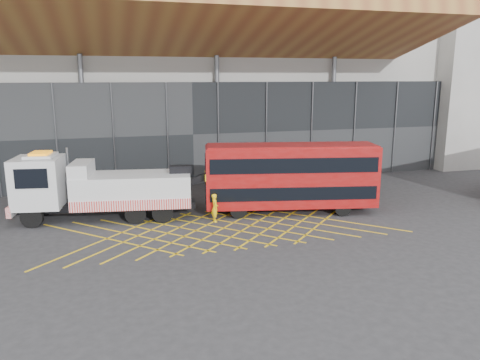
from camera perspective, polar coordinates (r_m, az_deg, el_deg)
name	(u,v)px	position (r m, az deg, el deg)	size (l,w,h in m)	color
ground_plane	(196,231)	(26.44, -5.39, -6.16)	(120.00, 120.00, 0.00)	#29292B
road_markings	(224,228)	(26.75, -2.01, -5.87)	(19.96, 7.16, 0.01)	gold
construction_building	(177,70)	(43.51, -7.72, 13.14)	(55.00, 23.97, 18.00)	gray
east_building	(474,60)	(54.63, 26.65, 12.90)	(15.00, 12.00, 20.00)	gray
recovery_truck	(98,188)	(29.14, -16.95, -0.89)	(12.21, 4.45, 4.23)	black
bus_towed	(291,175)	(29.38, 6.21, 0.60)	(10.91, 4.53, 4.33)	maroon
worker	(215,208)	(27.71, -3.07, -3.40)	(0.62, 0.41, 1.70)	yellow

